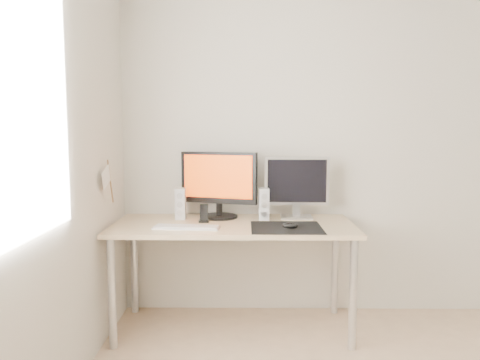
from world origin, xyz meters
name	(u,v)px	position (x,y,z in m)	size (l,w,h in m)	color
wall_back	(362,144)	(0.00, 1.75, 1.25)	(3.50, 3.50, 0.00)	beige
mousepad	(286,228)	(-0.59, 1.25, 0.73)	(0.45, 0.40, 0.00)	black
mouse	(290,226)	(-0.57, 1.22, 0.75)	(0.10, 0.06, 0.04)	black
desk	(233,235)	(-0.93, 1.38, 0.65)	(1.60, 0.70, 0.73)	#D1B587
main_monitor	(219,182)	(-1.04, 1.58, 0.98)	(0.54, 0.32, 0.47)	black
second_monitor	(297,184)	(-0.49, 1.58, 0.97)	(0.45, 0.17, 0.43)	silver
speaker_left	(181,204)	(-1.30, 1.53, 0.84)	(0.07, 0.08, 0.22)	silver
speaker_right	(264,204)	(-0.72, 1.51, 0.84)	(0.07, 0.08, 0.22)	silver
keyboard	(187,227)	(-1.22, 1.23, 0.74)	(0.43, 0.16, 0.02)	#BDBCBF
phone_dock	(204,217)	(-1.13, 1.42, 0.77)	(0.07, 0.06, 0.12)	black
pennant	(108,178)	(-1.72, 1.24, 1.05)	(0.01, 0.23, 0.29)	#A57F54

